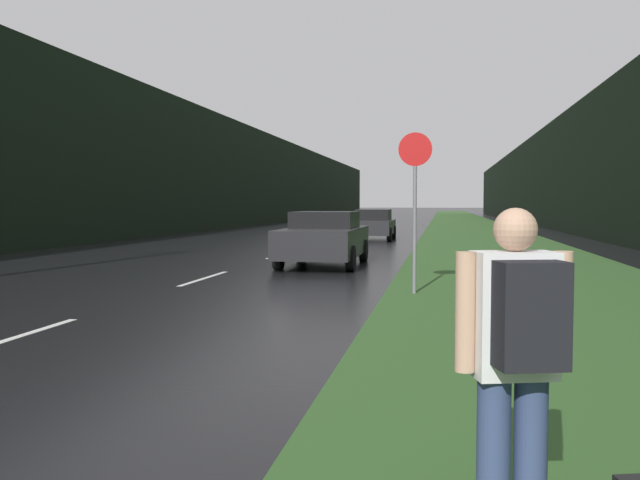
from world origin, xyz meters
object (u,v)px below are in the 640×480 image
hitchhiker_with_backpack (516,356)px  car_passing_far (373,225)px  stop_sign (415,199)px  car_passing_near (324,238)px

hitchhiker_with_backpack → car_passing_far: bearing=81.3°
stop_sign → car_passing_far: size_ratio=0.70×
stop_sign → car_passing_far: bearing=98.1°
stop_sign → hitchhiker_with_backpack: bearing=-84.7°
hitchhiker_with_backpack → car_passing_near: 15.18m
car_passing_near → hitchhiker_with_backpack: bearing=103.4°
stop_sign → car_passing_far: (-2.65, 18.71, -1.06)m
hitchhiker_with_backpack → car_passing_far: 28.21m
hitchhiker_with_backpack → car_passing_near: hitchhiker_with_backpack is taller
stop_sign → hitchhiker_with_backpack: stop_sign is taller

